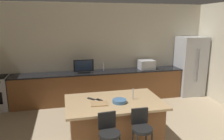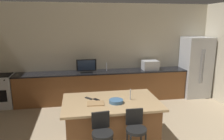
{
  "view_description": "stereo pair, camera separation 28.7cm",
  "coord_description": "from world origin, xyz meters",
  "views": [
    {
      "loc": [
        -1.12,
        -1.42,
        2.43
      ],
      "look_at": [
        -0.03,
        3.27,
        1.31
      ],
      "focal_mm": 33.87,
      "sensor_mm": 36.0,
      "label": 1
    },
    {
      "loc": [
        -0.84,
        -1.47,
        2.43
      ],
      "look_at": [
        -0.03,
        3.27,
        1.31
      ],
      "focal_mm": 33.87,
      "sensor_mm": 36.0,
      "label": 2
    }
  ],
  "objects": [
    {
      "name": "bar_stool_right",
      "position": [
        0.08,
        1.57,
        0.61
      ],
      "size": [
        0.34,
        0.34,
        1.0
      ],
      "rotation": [
        0.0,
        0.0,
        -0.02
      ],
      "color": "black",
      "rests_on": "ground_plane"
    },
    {
      "name": "counter_back",
      "position": [
        -0.05,
        4.72,
        0.47
      ],
      "size": [
        5.18,
        0.62,
        0.93
      ],
      "color": "brown",
      "rests_on": "ground_plane"
    },
    {
      "name": "tv_monitor",
      "position": [
        -0.55,
        4.67,
        1.11
      ],
      "size": [
        0.59,
        0.16,
        0.4
      ],
      "color": "black",
      "rests_on": "counter_back"
    },
    {
      "name": "bar_stool_left",
      "position": [
        -0.48,
        1.51,
        0.62
      ],
      "size": [
        0.34,
        0.35,
        1.02
      ],
      "rotation": [
        0.0,
        0.0,
        0.08
      ],
      "color": "black",
      "rests_on": "ground_plane"
    },
    {
      "name": "cell_phone",
      "position": [
        -0.48,
        2.43,
        0.92
      ],
      "size": [
        0.14,
        0.16,
        0.01
      ],
      "primitive_type": "cube",
      "rotation": [
        0.0,
        0.0,
        0.59
      ],
      "color": "black",
      "rests_on": "kitchen_island"
    },
    {
      "name": "kitchen_island",
      "position": [
        -0.21,
        2.33,
        0.47
      ],
      "size": [
        1.86,
        1.19,
        0.92
      ],
      "color": "black",
      "rests_on": "ground_plane"
    },
    {
      "name": "sink_faucet_island",
      "position": [
        0.18,
        2.33,
        1.03
      ],
      "size": [
        0.02,
        0.02,
        0.22
      ],
      "primitive_type": "cylinder",
      "color": "#B2B2B7",
      "rests_on": "kitchen_island"
    },
    {
      "name": "tv_remote",
      "position": [
        -0.63,
        2.51,
        0.93
      ],
      "size": [
        0.15,
        0.16,
        0.02
      ],
      "primitive_type": "cube",
      "rotation": [
        0.0,
        0.0,
        0.73
      ],
      "color": "black",
      "rests_on": "kitchen_island"
    },
    {
      "name": "sink_faucet_back",
      "position": [
        0.07,
        4.82,
        1.05
      ],
      "size": [
        0.02,
        0.02,
        0.24
      ],
      "primitive_type": "cylinder",
      "color": "#B2B2B7",
      "rests_on": "counter_back"
    },
    {
      "name": "fruit_bowl",
      "position": [
        -0.13,
        2.21,
        0.95
      ],
      "size": [
        0.27,
        0.27,
        0.06
      ],
      "primitive_type": "cylinder",
      "color": "#3F668C",
      "rests_on": "kitchen_island"
    },
    {
      "name": "microwave",
      "position": [
        1.44,
        4.72,
        1.07
      ],
      "size": [
        0.48,
        0.36,
        0.29
      ],
      "primitive_type": "cube",
      "color": "#B7BABF",
      "rests_on": "counter_back"
    },
    {
      "name": "refrigerator",
      "position": [
        2.96,
        4.67,
        0.97
      ],
      "size": [
        0.84,
        0.75,
        1.93
      ],
      "color": "#B7BABF",
      "rests_on": "ground_plane"
    },
    {
      "name": "wall_back",
      "position": [
        0.0,
        5.1,
        1.48
      ],
      "size": [
        7.38,
        0.12,
        2.96
      ],
      "primitive_type": "cube",
      "color": "beige",
      "rests_on": "ground_plane"
    },
    {
      "name": "range_oven",
      "position": [
        -3.02,
        4.72,
        0.47
      ],
      "size": [
        0.73,
        0.63,
        0.95
      ],
      "color": "#B7BABF",
      "rests_on": "ground_plane"
    },
    {
      "name": "cutting_board",
      "position": [
        -0.52,
        2.22,
        0.93
      ],
      "size": [
        0.33,
        0.27,
        0.02
      ],
      "primitive_type": "cube",
      "rotation": [
        0.0,
        0.0,
        -0.09
      ],
      "color": "#A87F51",
      "rests_on": "kitchen_island"
    }
  ]
}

